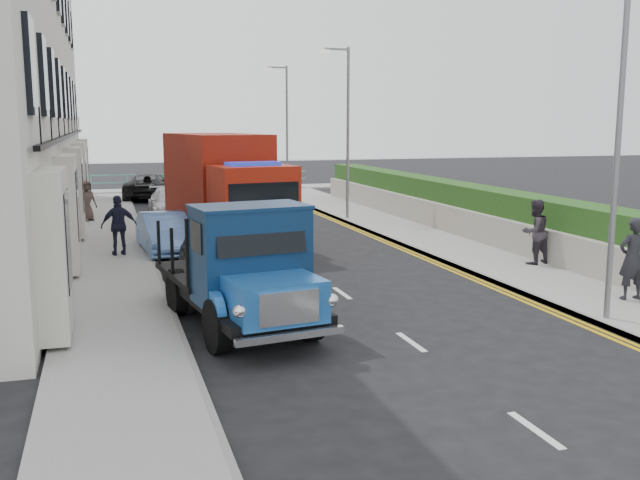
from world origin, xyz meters
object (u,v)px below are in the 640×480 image
(parked_car_front, at_px, (229,264))
(lamp_near, at_px, (614,124))
(lamp_mid, at_px, (345,123))
(lamp_far, at_px, (285,123))
(pedestrian_east_near, at_px, (632,259))
(red_lorry, at_px, (224,187))
(bedford_lorry, at_px, (248,276))

(parked_car_front, bearing_deg, lamp_near, -38.77)
(lamp_mid, xyz_separation_m, lamp_far, (0.00, 10.00, 0.00))
(lamp_far, distance_m, pedestrian_east_near, 25.09)
(lamp_near, xyz_separation_m, parked_car_front, (-6.78, 4.56, -3.23))
(lamp_near, relative_size, pedestrian_east_near, 3.78)
(lamp_far, relative_size, parked_car_front, 1.56)
(lamp_mid, distance_m, red_lorry, 7.51)
(lamp_far, xyz_separation_m, red_lorry, (-5.71, -14.41, -2.05))
(lamp_far, bearing_deg, parked_car_front, -107.54)
(lamp_far, height_order, bedford_lorry, lamp_far)
(lamp_mid, relative_size, bedford_lorry, 1.29)
(lamp_near, bearing_deg, lamp_mid, 90.00)
(lamp_far, bearing_deg, bedford_lorry, -105.78)
(red_lorry, height_order, pedestrian_east_near, red_lorry)
(bedford_lorry, bearing_deg, parked_car_front, 78.65)
(parked_car_front, bearing_deg, lamp_far, 67.63)
(pedestrian_east_near, bearing_deg, red_lorry, -52.31)
(parked_car_front, xyz_separation_m, pedestrian_east_near, (8.43, -3.43, 0.28))
(lamp_mid, distance_m, parked_car_front, 13.68)
(lamp_far, bearing_deg, red_lorry, -111.63)
(red_lorry, distance_m, parked_car_front, 7.20)
(red_lorry, bearing_deg, pedestrian_east_near, -63.29)
(lamp_far, bearing_deg, pedestrian_east_near, -86.20)
(bedford_lorry, distance_m, pedestrian_east_near, 8.61)
(lamp_mid, bearing_deg, lamp_far, 90.00)
(lamp_mid, xyz_separation_m, red_lorry, (-5.71, -4.41, -2.05))
(lamp_near, relative_size, bedford_lorry, 1.29)
(red_lorry, bearing_deg, parked_car_front, -107.07)
(lamp_near, distance_m, pedestrian_east_near, 3.57)
(bedford_lorry, relative_size, red_lorry, 0.75)
(lamp_mid, distance_m, lamp_far, 10.00)
(lamp_mid, xyz_separation_m, bedford_lorry, (-6.95, -14.59, -2.86))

